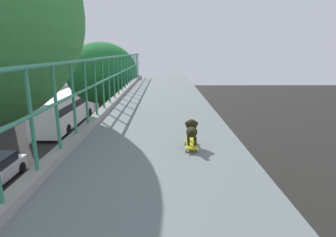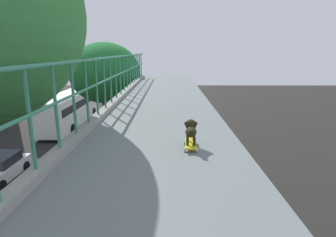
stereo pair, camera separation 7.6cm
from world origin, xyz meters
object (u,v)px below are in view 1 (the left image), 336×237
Objects in this scene: toy_skateboard at (191,144)px; small_dog at (192,129)px; car_black_seventh at (78,152)px; car_red_taxi_fifth at (26,211)px; city_bus at (66,108)px.

small_dog is at bearing 85.92° from toy_skateboard.
toy_skateboard is 0.22m from small_dog.
car_red_taxi_fifth is at bearing -89.32° from car_black_seventh.
car_red_taxi_fifth is 10.90m from small_dog.
city_bus is 27.04× the size of small_dog.
car_red_taxi_fifth is 7.51m from car_black_seventh.
car_black_seventh is 16.67m from small_dog.
car_black_seventh is 9.82× the size of small_dog.
small_dog reaches higher than car_black_seventh.
car_red_taxi_fifth is at bearing 133.96° from toy_skateboard.
toy_skateboard reaches higher than car_black_seventh.
car_black_seventh is at bearing 114.84° from small_dog.
small_dog reaches higher than car_red_taxi_fifth.
city_bus is 26.09m from small_dog.
small_dog is at bearing -65.16° from car_black_seventh.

